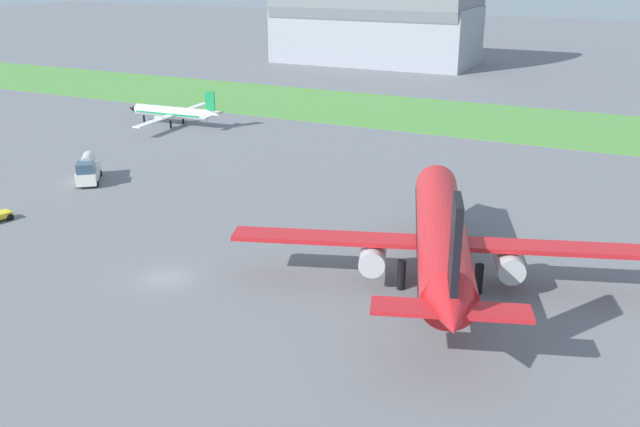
{
  "coord_description": "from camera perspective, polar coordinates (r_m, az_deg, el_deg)",
  "views": [
    {
      "loc": [
        35.93,
        -43.97,
        26.23
      ],
      "look_at": [
        8.67,
        13.12,
        3.0
      ],
      "focal_mm": 39.4,
      "sensor_mm": 36.0,
      "label": 1
    }
  ],
  "objects": [
    {
      "name": "ground_plane",
      "position": [
        62.55,
        -12.49,
        -5.15
      ],
      "size": [
        600.0,
        600.0,
        0.0
      ],
      "primitive_type": "plane",
      "color": "slate"
    },
    {
      "name": "grass_taxiway_strip",
      "position": [
        126.38,
        8.52,
        7.98
      ],
      "size": [
        360.0,
        28.0,
        0.08
      ],
      "primitive_type": "cube",
      "color": "#549342",
      "rests_on": "ground_plane"
    },
    {
      "name": "airplane_taxiing_turboprop",
      "position": [
        118.46,
        -11.83,
        8.05
      ],
      "size": [
        17.48,
        20.41,
        6.11
      ],
      "rotation": [
        0.0,
        0.0,
        3.2
      ],
      "color": "white",
      "rests_on": "ground_plane"
    },
    {
      "name": "hangar_distant",
      "position": [
        188.07,
        4.62,
        16.27
      ],
      "size": [
        50.6,
        26.86,
        30.3
      ],
      "color": "#9399A3",
      "rests_on": "ground_plane"
    },
    {
      "name": "fuel_truck_near_gate",
      "position": [
        90.99,
        -18.34,
        3.4
      ],
      "size": [
        5.83,
        6.64,
        3.29
      ],
      "rotation": [
        0.0,
        0.0,
        5.36
      ],
      "color": "white",
      "rests_on": "ground_plane"
    },
    {
      "name": "airplane_midfield_jet",
      "position": [
        58.94,
        9.84,
        -1.8
      ],
      "size": [
        34.13,
        33.83,
        12.45
      ],
      "rotation": [
        0.0,
        0.0,
        1.89
      ],
      "color": "red",
      "rests_on": "ground_plane"
    }
  ]
}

